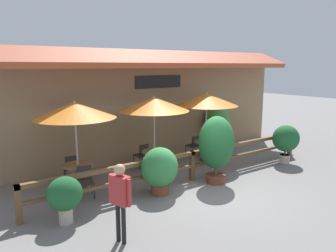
{
  "coord_description": "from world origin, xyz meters",
  "views": [
    {
      "loc": [
        -6.37,
        -6.67,
        3.61
      ],
      "look_at": [
        -0.67,
        1.42,
        1.78
      ],
      "focal_mm": 35.0,
      "sensor_mm": 36.0,
      "label": 1
    }
  ],
  "objects_px": {
    "patio_umbrella_near": "(75,110)",
    "patio_umbrella_middle": "(154,104)",
    "chair_near_streetside": "(85,180)",
    "dining_table_far": "(206,145)",
    "dining_table_middle": "(154,155)",
    "potted_plant_entrance_palm": "(217,122)",
    "chair_middle_streetside": "(165,164)",
    "potted_plant_tall_tropical": "(65,196)",
    "chair_near_wallside": "(71,167)",
    "chair_middle_wallside": "(142,154)",
    "patio_umbrella_far": "(207,100)",
    "dining_table_near": "(78,169)",
    "chair_far_wallside": "(194,145)",
    "chair_far_streetside": "(216,152)",
    "potted_plant_broad_leaf": "(216,144)",
    "pedestrian": "(120,193)",
    "potted_plant_corner_fern": "(286,139)",
    "potted_plant_small_flowering": "(160,169)"
  },
  "relations": [
    {
      "from": "chair_near_streetside",
      "to": "potted_plant_tall_tropical",
      "type": "distance_m",
      "value": 1.57
    },
    {
      "from": "dining_table_near",
      "to": "chair_far_wallside",
      "type": "height_order",
      "value": "chair_far_wallside"
    },
    {
      "from": "dining_table_middle",
      "to": "potted_plant_tall_tropical",
      "type": "xyz_separation_m",
      "value": [
        -3.69,
        -1.94,
        0.08
      ]
    },
    {
      "from": "patio_umbrella_middle",
      "to": "chair_far_streetside",
      "type": "distance_m",
      "value": 3.03
    },
    {
      "from": "chair_near_streetside",
      "to": "potted_plant_entrance_palm",
      "type": "relative_size",
      "value": 0.45
    },
    {
      "from": "patio_umbrella_near",
      "to": "potted_plant_broad_leaf",
      "type": "distance_m",
      "value": 4.33
    },
    {
      "from": "patio_umbrella_middle",
      "to": "chair_middle_streetside",
      "type": "distance_m",
      "value": 2.0
    },
    {
      "from": "patio_umbrella_middle",
      "to": "dining_table_far",
      "type": "distance_m",
      "value": 2.98
    },
    {
      "from": "dining_table_near",
      "to": "chair_near_wallside",
      "type": "bearing_deg",
      "value": 86.68
    },
    {
      "from": "patio_umbrella_near",
      "to": "chair_near_wallside",
      "type": "relative_size",
      "value": 3.02
    },
    {
      "from": "dining_table_far",
      "to": "potted_plant_entrance_palm",
      "type": "bearing_deg",
      "value": 33.33
    },
    {
      "from": "dining_table_middle",
      "to": "patio_umbrella_middle",
      "type": "bearing_deg",
      "value": -75.96
    },
    {
      "from": "dining_table_middle",
      "to": "chair_middle_streetside",
      "type": "distance_m",
      "value": 0.73
    },
    {
      "from": "dining_table_near",
      "to": "potted_plant_entrance_palm",
      "type": "height_order",
      "value": "potted_plant_entrance_palm"
    },
    {
      "from": "dining_table_far",
      "to": "potted_plant_tall_tropical",
      "type": "xyz_separation_m",
      "value": [
        -6.1,
        -2.04,
        0.08
      ]
    },
    {
      "from": "dining_table_middle",
      "to": "chair_far_wallside",
      "type": "relative_size",
      "value": 1.0
    },
    {
      "from": "dining_table_far",
      "to": "chair_far_streetside",
      "type": "relative_size",
      "value": 1.0
    },
    {
      "from": "chair_middle_wallside",
      "to": "potted_plant_corner_fern",
      "type": "relative_size",
      "value": 0.6
    },
    {
      "from": "patio_umbrella_far",
      "to": "chair_middle_wallside",
      "type": "bearing_deg",
      "value": 166.07
    },
    {
      "from": "patio_umbrella_near",
      "to": "chair_far_streetside",
      "type": "height_order",
      "value": "patio_umbrella_near"
    },
    {
      "from": "dining_table_middle",
      "to": "dining_table_far",
      "type": "relative_size",
      "value": 1.0
    },
    {
      "from": "dining_table_far",
      "to": "potted_plant_tall_tropical",
      "type": "relative_size",
      "value": 0.78
    },
    {
      "from": "dining_table_near",
      "to": "chair_near_streetside",
      "type": "height_order",
      "value": "chair_near_streetside"
    },
    {
      "from": "chair_middle_streetside",
      "to": "potted_plant_tall_tropical",
      "type": "relative_size",
      "value": 0.77
    },
    {
      "from": "patio_umbrella_near",
      "to": "patio_umbrella_middle",
      "type": "bearing_deg",
      "value": -0.2
    },
    {
      "from": "potted_plant_small_flowering",
      "to": "dining_table_far",
      "type": "bearing_deg",
      "value": 28.52
    },
    {
      "from": "dining_table_middle",
      "to": "potted_plant_entrance_palm",
      "type": "relative_size",
      "value": 0.45
    },
    {
      "from": "chair_middle_wallside",
      "to": "patio_umbrella_far",
      "type": "bearing_deg",
      "value": 160.57
    },
    {
      "from": "potted_plant_small_flowering",
      "to": "pedestrian",
      "type": "relative_size",
      "value": 0.81
    },
    {
      "from": "patio_umbrella_near",
      "to": "potted_plant_tall_tropical",
      "type": "distance_m",
      "value": 2.76
    },
    {
      "from": "chair_near_wallside",
      "to": "pedestrian",
      "type": "relative_size",
      "value": 0.52
    },
    {
      "from": "chair_far_streetside",
      "to": "potted_plant_broad_leaf",
      "type": "distance_m",
      "value": 2.04
    },
    {
      "from": "chair_near_wallside",
      "to": "chair_middle_streetside",
      "type": "bearing_deg",
      "value": 160.77
    },
    {
      "from": "dining_table_near",
      "to": "dining_table_middle",
      "type": "relative_size",
      "value": 1.0
    },
    {
      "from": "chair_near_wallside",
      "to": "potted_plant_broad_leaf",
      "type": "relative_size",
      "value": 0.41
    },
    {
      "from": "potted_plant_corner_fern",
      "to": "chair_near_streetside",
      "type": "bearing_deg",
      "value": 170.76
    },
    {
      "from": "potted_plant_entrance_palm",
      "to": "patio_umbrella_far",
      "type": "bearing_deg",
      "value": -146.67
    },
    {
      "from": "chair_middle_wallside",
      "to": "patio_umbrella_far",
      "type": "relative_size",
      "value": 0.33
    },
    {
      "from": "potted_plant_corner_fern",
      "to": "potted_plant_tall_tropical",
      "type": "relative_size",
      "value": 1.28
    },
    {
      "from": "potted_plant_broad_leaf",
      "to": "chair_far_wallside",
      "type": "bearing_deg",
      "value": 63.78
    },
    {
      "from": "chair_near_streetside",
      "to": "dining_table_far",
      "type": "bearing_deg",
      "value": 20.53
    },
    {
      "from": "chair_far_wallside",
      "to": "chair_near_wallside",
      "type": "bearing_deg",
      "value": -4.82
    },
    {
      "from": "potted_plant_entrance_palm",
      "to": "patio_umbrella_near",
      "type": "bearing_deg",
      "value": -170.4
    },
    {
      "from": "chair_near_wallside",
      "to": "potted_plant_corner_fern",
      "type": "distance_m",
      "value": 7.7
    },
    {
      "from": "chair_middle_wallside",
      "to": "potted_plant_tall_tropical",
      "type": "distance_m",
      "value": 4.49
    },
    {
      "from": "chair_middle_streetside",
      "to": "potted_plant_tall_tropical",
      "type": "xyz_separation_m",
      "value": [
        -3.62,
        -1.23,
        0.19
      ]
    },
    {
      "from": "chair_far_wallside",
      "to": "potted_plant_corner_fern",
      "type": "height_order",
      "value": "potted_plant_corner_fern"
    },
    {
      "from": "chair_middle_streetside",
      "to": "chair_far_wallside",
      "type": "relative_size",
      "value": 1.0
    },
    {
      "from": "patio_umbrella_near",
      "to": "chair_near_streetside",
      "type": "distance_m",
      "value": 2.0
    },
    {
      "from": "chair_near_wallside",
      "to": "potted_plant_corner_fern",
      "type": "bearing_deg",
      "value": 170.13
    }
  ]
}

